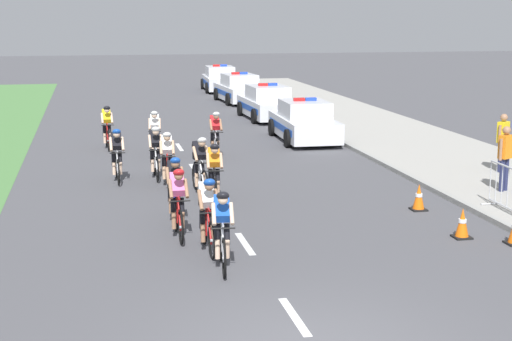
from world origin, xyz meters
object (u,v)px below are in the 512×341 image
cyclist_twelfth (107,126)px  cyclist_second (208,213)px  spectator_middle (505,154)px  police_car_second (267,104)px  cyclist_fifth (214,172)px  spectator_back (503,139)px  cyclist_eleventh (155,133)px  police_car_furthest (220,80)px  cyclist_third (178,201)px  police_car_third (239,89)px  cyclist_lead (222,228)px  cyclist_seventh (167,158)px  cyclist_ninth (117,154)px  traffic_cone_mid (419,197)px  police_car_nearest (304,122)px  traffic_cone_near (462,224)px  cyclist_sixth (200,164)px  cyclist_eighth (155,151)px  cyclist_fourth (175,188)px  cyclist_tenth (215,134)px

cyclist_twelfth → cyclist_second: bearing=-82.5°
spectator_middle → police_car_second: bearing=99.7°
cyclist_fifth → spectator_back: 8.75m
cyclist_fifth → cyclist_eleventh: bearing=97.6°
cyclist_fifth → spectator_middle: size_ratio=1.03×
cyclist_eleventh → police_car_furthest: police_car_furthest is taller
cyclist_third → police_car_third: size_ratio=0.38×
cyclist_third → cyclist_lead: bearing=-75.7°
cyclist_seventh → spectator_middle: bearing=-18.8°
cyclist_second → cyclist_ninth: size_ratio=1.00×
traffic_cone_mid → police_car_nearest: bearing=89.7°
cyclist_lead → cyclist_ninth: same height
cyclist_third → cyclist_second: bearing=-66.7°
cyclist_fifth → traffic_cone_near: bearing=-42.0°
cyclist_ninth → spectator_back: 10.94m
cyclist_eleventh → traffic_cone_mid: (5.54, -8.50, -0.48)m
cyclist_second → cyclist_third: size_ratio=1.00×
cyclist_sixth → cyclist_third: bearing=-104.2°
cyclist_third → cyclist_seventh: same height
cyclist_eighth → traffic_cone_near: 9.33m
cyclist_eighth → traffic_cone_mid: 7.64m
cyclist_eleventh → traffic_cone_near: size_ratio=2.69×
cyclist_fourth → traffic_cone_near: bearing=-23.8°
cyclist_lead → spectator_back: size_ratio=1.03×
cyclist_sixth → cyclist_ninth: (-2.05, 1.95, 0.00)m
police_car_third → cyclist_fourth: bearing=-104.0°
police_car_third → police_car_furthest: same height
cyclist_ninth → cyclist_tenth: 4.52m
spectator_middle → cyclist_twelfth: bearing=136.6°
cyclist_seventh → police_car_furthest: bearing=77.7°
police_car_nearest → spectator_middle: (2.69, -9.58, 0.40)m
spectator_back → cyclist_eleventh: bearing=151.4°
police_car_second → cyclist_seventh: bearing=-113.6°
cyclist_sixth → police_car_nearest: bearing=57.9°
traffic_cone_mid → cyclist_second: bearing=-157.2°
cyclist_fourth → traffic_cone_mid: 5.80m
cyclist_lead → cyclist_eighth: 8.36m
cyclist_third → cyclist_ninth: size_ratio=1.00×
traffic_cone_near → cyclist_fourth: bearing=156.2°
police_car_nearest → traffic_cone_mid: size_ratio=6.93×
cyclist_sixth → police_car_nearest: size_ratio=0.39×
cyclist_tenth → spectator_back: size_ratio=1.03×
cyclist_seventh → spectator_back: bearing=-3.2°
police_car_third → traffic_cone_near: (-0.13, -25.92, -0.37)m
cyclist_second → cyclist_fourth: bearing=99.3°
police_car_nearest → cyclist_sixth: bearing=-122.1°
traffic_cone_near → cyclist_seventh: bearing=131.5°
police_car_nearest → police_car_third: size_ratio=0.98×
police_car_furthest → spectator_middle: spectator_middle is taller
cyclist_tenth → police_car_furthest: 22.22m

